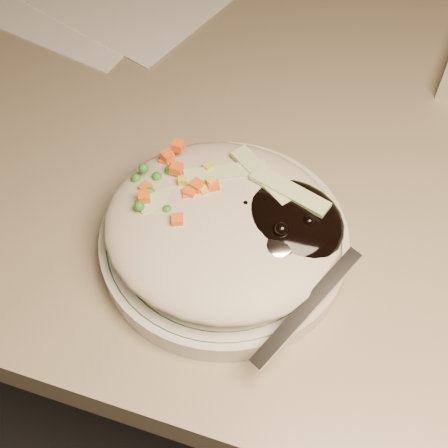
% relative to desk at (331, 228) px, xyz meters
% --- Properties ---
extents(desk, '(1.40, 0.70, 0.74)m').
position_rel_desk_xyz_m(desk, '(0.00, 0.00, 0.00)').
color(desk, gray).
rests_on(desk, ground).
extents(plate, '(0.21, 0.21, 0.02)m').
position_rel_desk_xyz_m(plate, '(-0.08, -0.20, 0.21)').
color(plate, silver).
rests_on(plate, desk).
extents(plate_rim, '(0.20, 0.20, 0.00)m').
position_rel_desk_xyz_m(plate_rim, '(-0.08, -0.20, 0.22)').
color(plate_rim, '#144723').
rests_on(plate_rim, plate).
extents(meal, '(0.21, 0.19, 0.05)m').
position_rel_desk_xyz_m(meal, '(-0.07, -0.20, 0.24)').
color(meal, '#BEB59A').
rests_on(meal, plate).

